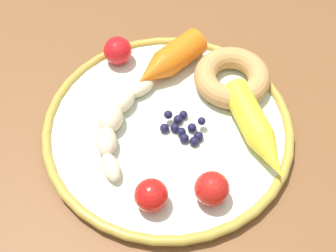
% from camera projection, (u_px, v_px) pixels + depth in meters
% --- Properties ---
extents(dining_table, '(1.11, 0.88, 0.75)m').
position_uv_depth(dining_table, '(141.00, 207.00, 0.63)').
color(dining_table, brown).
rests_on(dining_table, ground_plane).
extents(plate, '(0.32, 0.32, 0.02)m').
position_uv_depth(plate, '(168.00, 127.00, 0.59)').
color(plate, silver).
rests_on(plate, dining_table).
extents(banana, '(0.15, 0.08, 0.03)m').
position_uv_depth(banana, '(117.00, 121.00, 0.57)').
color(banana, beige).
rests_on(banana, plate).
extents(carrot_orange, '(0.10, 0.11, 0.04)m').
position_uv_depth(carrot_orange, '(169.00, 61.00, 0.62)').
color(carrot_orange, orange).
rests_on(carrot_orange, plate).
extents(carrot_yellow, '(0.14, 0.06, 0.03)m').
position_uv_depth(carrot_yellow, '(256.00, 129.00, 0.56)').
color(carrot_yellow, yellow).
rests_on(carrot_yellow, plate).
extents(donut, '(0.12, 0.12, 0.03)m').
position_uv_depth(donut, '(232.00, 77.00, 0.61)').
color(donut, tan).
rests_on(donut, plate).
extents(blueberry_pile, '(0.05, 0.06, 0.02)m').
position_uv_depth(blueberry_pile, '(184.00, 128.00, 0.57)').
color(blueberry_pile, '#191638').
rests_on(blueberry_pile, plate).
extents(tomato_near, '(0.04, 0.04, 0.04)m').
position_uv_depth(tomato_near, '(212.00, 189.00, 0.51)').
color(tomato_near, red).
rests_on(tomato_near, plate).
extents(tomato_mid, '(0.04, 0.04, 0.04)m').
position_uv_depth(tomato_mid, '(151.00, 195.00, 0.51)').
color(tomato_mid, red).
rests_on(tomato_mid, plate).
extents(tomato_far, '(0.04, 0.04, 0.04)m').
position_uv_depth(tomato_far, '(118.00, 51.00, 0.63)').
color(tomato_far, red).
rests_on(tomato_far, plate).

